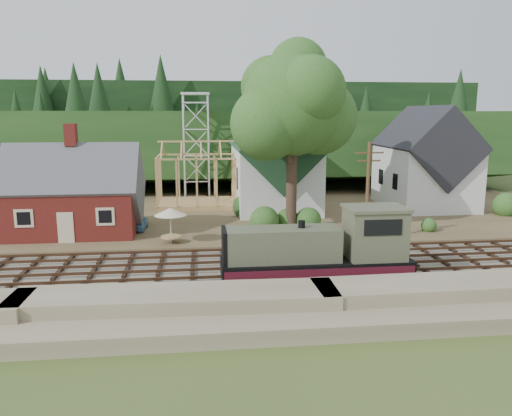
{
  "coord_description": "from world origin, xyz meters",
  "views": [
    {
      "loc": [
        -5.77,
        -31.13,
        10.15
      ],
      "look_at": [
        -1.48,
        6.0,
        3.0
      ],
      "focal_mm": 35.0,
      "sensor_mm": 36.0,
      "label": 1
    }
  ],
  "objects": [
    {
      "name": "car_blue",
      "position": [
        -11.01,
        11.35,
        0.85
      ],
      "size": [
        1.53,
        3.3,
        1.09
      ],
      "primitive_type": "imported",
      "rotation": [
        0.0,
        0.0,
        -0.08
      ],
      "color": "#5995BE",
      "rests_on": "village_flat"
    },
    {
      "name": "village_flat",
      "position": [
        0.0,
        18.0,
        0.15
      ],
      "size": [
        64.0,
        26.0,
        0.3
      ],
      "primitive_type": "cube",
      "color": "brown",
      "rests_on": "ground"
    },
    {
      "name": "car_green",
      "position": [
        -18.55,
        10.84,
        0.9
      ],
      "size": [
        3.87,
        2.28,
        1.21
      ],
      "primitive_type": "imported",
      "rotation": [
        0.0,
        0.0,
        1.28
      ],
      "color": "#8FB37C",
      "rests_on": "village_flat"
    },
    {
      "name": "lattice_tower",
      "position": [
        -6.0,
        28.0,
        10.03
      ],
      "size": [
        3.2,
        3.2,
        12.12
      ],
      "color": "silver",
      "rests_on": "village_flat"
    },
    {
      "name": "big_tree",
      "position": [
        2.17,
        10.08,
        10.22
      ],
      "size": [
        10.9,
        8.4,
        14.7
      ],
      "color": "#38281E",
      "rests_on": "village_flat"
    },
    {
      "name": "church",
      "position": [
        2.0,
        19.68,
        5.18
      ],
      "size": [
        8.4,
        15.17,
        13.0
      ],
      "color": "silver",
      "rests_on": "village_flat"
    },
    {
      "name": "timber_frame",
      "position": [
        -6.0,
        22.0,
        3.27
      ],
      "size": [
        8.2,
        6.2,
        6.99
      ],
      "color": "tan",
      "rests_on": "village_flat"
    },
    {
      "name": "embankment",
      "position": [
        0.0,
        -8.5,
        0.0
      ],
      "size": [
        64.0,
        5.0,
        1.6
      ],
      "primitive_type": "cube",
      "color": "#7F7259",
      "rests_on": "ground"
    },
    {
      "name": "locomotive",
      "position": [
        1.55,
        -3.0,
        2.01
      ],
      "size": [
        11.2,
        2.8,
        4.5
      ],
      "color": "black",
      "rests_on": "railroad_bed"
    },
    {
      "name": "farmhouse",
      "position": [
        18.0,
        19.0,
        4.87
      ],
      "size": [
        8.4,
        10.8,
        10.6
      ],
      "color": "silver",
      "rests_on": "village_flat"
    },
    {
      "name": "ridge",
      "position": [
        0.0,
        58.0,
        0.0
      ],
      "size": [
        80.0,
        20.0,
        12.0
      ],
      "primitive_type": "cube",
      "color": "black",
      "rests_on": "ground"
    },
    {
      "name": "telegraph_pole_near",
      "position": [
        7.0,
        5.2,
        4.25
      ],
      "size": [
        2.2,
        0.28,
        8.0
      ],
      "color": "#4C331E",
      "rests_on": "ground"
    },
    {
      "name": "car_red",
      "position": [
        17.81,
        18.56,
        0.88
      ],
      "size": [
        4.56,
        3.67,
        1.15
      ],
      "primitive_type": "imported",
      "rotation": [
        0.0,
        0.0,
        1.07
      ],
      "color": "red",
      "rests_on": "village_flat"
    },
    {
      "name": "hillside",
      "position": [
        0.0,
        42.0,
        0.0
      ],
      "size": [
        70.0,
        28.96,
        12.74
      ],
      "primitive_type": "cube",
      "rotation": [
        -0.17,
        0.0,
        0.0
      ],
      "color": "#1E3F19",
      "rests_on": "ground"
    },
    {
      "name": "patio_set",
      "position": [
        -7.99,
        6.55,
        2.63
      ],
      "size": [
        2.46,
        2.46,
        2.74
      ],
      "color": "silver",
      "rests_on": "village_flat"
    },
    {
      "name": "railroad_bed",
      "position": [
        0.0,
        0.0,
        0.08
      ],
      "size": [
        64.0,
        11.0,
        0.16
      ],
      "primitive_type": "cube",
      "color": "#726B5B",
      "rests_on": "ground"
    },
    {
      "name": "depot",
      "position": [
        -16.0,
        11.0,
        3.21
      ],
      "size": [
        10.8,
        7.41,
        9.0
      ],
      "color": "#531512",
      "rests_on": "village_flat"
    },
    {
      "name": "ground",
      "position": [
        0.0,
        0.0,
        0.0
      ],
      "size": [
        140.0,
        140.0,
        0.0
      ],
      "primitive_type": "plane",
      "color": "#384C1E",
      "rests_on": "ground"
    }
  ]
}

